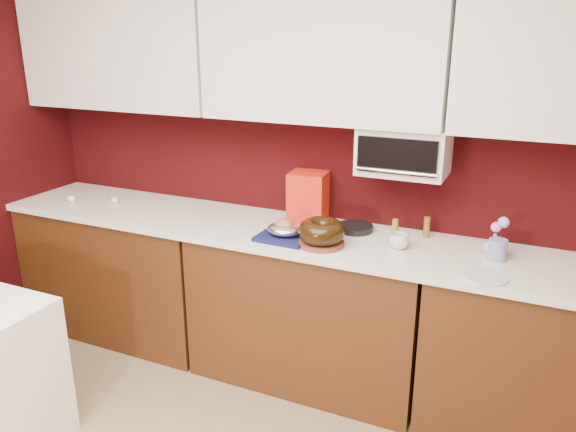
{
  "coord_description": "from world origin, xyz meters",
  "views": [
    {
      "loc": [
        1.09,
        -0.76,
        1.96
      ],
      "look_at": [
        -0.09,
        1.84,
        1.02
      ],
      "focal_mm": 35.0,
      "sensor_mm": 36.0,
      "label": 1
    }
  ],
  "objects_px": {
    "bundt_cake": "(322,231)",
    "flower_vase": "(494,243)",
    "foil_ham_nest": "(284,229)",
    "blue_jar": "(497,250)",
    "pandoro_box": "(308,196)",
    "coffee_mug": "(399,240)",
    "toaster_oven": "(404,150)"
  },
  "relations": [
    {
      "from": "pandoro_box",
      "to": "flower_vase",
      "type": "xyz_separation_m",
      "value": [
        1.05,
        -0.12,
        -0.08
      ]
    },
    {
      "from": "coffee_mug",
      "to": "bundt_cake",
      "type": "bearing_deg",
      "value": -161.89
    },
    {
      "from": "bundt_cake",
      "to": "blue_jar",
      "type": "height_order",
      "value": "bundt_cake"
    },
    {
      "from": "bundt_cake",
      "to": "coffee_mug",
      "type": "relative_size",
      "value": 2.52
    },
    {
      "from": "foil_ham_nest",
      "to": "flower_vase",
      "type": "xyz_separation_m",
      "value": [
        1.05,
        0.22,
        0.01
      ]
    },
    {
      "from": "toaster_oven",
      "to": "coffee_mug",
      "type": "distance_m",
      "value": 0.47
    },
    {
      "from": "pandoro_box",
      "to": "coffee_mug",
      "type": "height_order",
      "value": "pandoro_box"
    },
    {
      "from": "bundt_cake",
      "to": "flower_vase",
      "type": "distance_m",
      "value": 0.86
    },
    {
      "from": "bundt_cake",
      "to": "flower_vase",
      "type": "height_order",
      "value": "bundt_cake"
    },
    {
      "from": "pandoro_box",
      "to": "coffee_mug",
      "type": "bearing_deg",
      "value": -27.28
    },
    {
      "from": "foil_ham_nest",
      "to": "coffee_mug",
      "type": "relative_size",
      "value": 1.96
    },
    {
      "from": "coffee_mug",
      "to": "flower_vase",
      "type": "bearing_deg",
      "value": 13.67
    },
    {
      "from": "bundt_cake",
      "to": "toaster_oven",
      "type": "bearing_deg",
      "value": 42.79
    },
    {
      "from": "blue_jar",
      "to": "pandoro_box",
      "type": "bearing_deg",
      "value": 170.09
    },
    {
      "from": "foil_ham_nest",
      "to": "toaster_oven",
      "type": "bearing_deg",
      "value": 28.49
    },
    {
      "from": "foil_ham_nest",
      "to": "pandoro_box",
      "type": "bearing_deg",
      "value": 90.9
    },
    {
      "from": "blue_jar",
      "to": "toaster_oven",
      "type": "bearing_deg",
      "value": 165.04
    },
    {
      "from": "foil_ham_nest",
      "to": "flower_vase",
      "type": "height_order",
      "value": "flower_vase"
    },
    {
      "from": "blue_jar",
      "to": "flower_vase",
      "type": "distance_m",
      "value": 0.07
    },
    {
      "from": "pandoro_box",
      "to": "flower_vase",
      "type": "distance_m",
      "value": 1.06
    },
    {
      "from": "foil_ham_nest",
      "to": "bundt_cake",
      "type": "bearing_deg",
      "value": -2.46
    },
    {
      "from": "bundt_cake",
      "to": "pandoro_box",
      "type": "relative_size",
      "value": 0.84
    },
    {
      "from": "pandoro_box",
      "to": "blue_jar",
      "type": "distance_m",
      "value": 1.09
    },
    {
      "from": "coffee_mug",
      "to": "blue_jar",
      "type": "xyz_separation_m",
      "value": [
        0.47,
        0.05,
        0.0
      ]
    },
    {
      "from": "foil_ham_nest",
      "to": "coffee_mug",
      "type": "distance_m",
      "value": 0.61
    },
    {
      "from": "coffee_mug",
      "to": "foil_ham_nest",
      "type": "bearing_deg",
      "value": -169.15
    },
    {
      "from": "bundt_cake",
      "to": "foil_ham_nest",
      "type": "bearing_deg",
      "value": 177.54
    },
    {
      "from": "toaster_oven",
      "to": "flower_vase",
      "type": "height_order",
      "value": "toaster_oven"
    },
    {
      "from": "toaster_oven",
      "to": "bundt_cake",
      "type": "distance_m",
      "value": 0.6
    },
    {
      "from": "toaster_oven",
      "to": "foil_ham_nest",
      "type": "xyz_separation_m",
      "value": [
        -0.55,
        -0.3,
        -0.42
      ]
    },
    {
      "from": "flower_vase",
      "to": "blue_jar",
      "type": "bearing_deg",
      "value": -71.38
    },
    {
      "from": "coffee_mug",
      "to": "blue_jar",
      "type": "relative_size",
      "value": 0.91
    }
  ]
}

